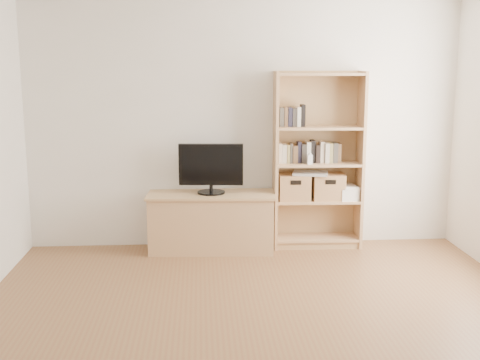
{
  "coord_description": "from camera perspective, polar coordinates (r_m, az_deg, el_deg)",
  "views": [
    {
      "loc": [
        -0.46,
        -3.76,
        1.91
      ],
      "look_at": [
        -0.08,
        1.9,
        0.81
      ],
      "focal_mm": 45.0,
      "sensor_mm": 36.0,
      "label": 1
    }
  ],
  "objects": [
    {
      "name": "floor",
      "position": [
        4.24,
        2.91,
        -15.81
      ],
      "size": [
        4.5,
        5.0,
        0.01
      ],
      "primitive_type": "cube",
      "color": "brown",
      "rests_on": "ground"
    },
    {
      "name": "books_row_mid",
      "position": [
        6.3,
        7.39,
        2.62
      ],
      "size": [
        0.79,
        0.17,
        0.21
      ],
      "primitive_type": "cube",
      "rotation": [
        0.0,
        0.0,
        0.02
      ],
      "color": "beige",
      "rests_on": "bookshelf"
    },
    {
      "name": "laptop",
      "position": [
        6.29,
        6.69,
        0.65
      ],
      "size": [
        0.4,
        0.32,
        0.03
      ],
      "primitive_type": "cube",
      "rotation": [
        0.0,
        0.0,
        -0.24
      ],
      "color": "silver",
      "rests_on": "basket_left"
    },
    {
      "name": "baby_monitor",
      "position": [
        6.18,
        6.64,
        1.93
      ],
      "size": [
        0.05,
        0.04,
        0.1
      ],
      "primitive_type": "cube",
      "rotation": [
        0.0,
        0.0,
        0.1
      ],
      "color": "white",
      "rests_on": "bookshelf"
    },
    {
      "name": "bookshelf",
      "position": [
        6.3,
        7.4,
        1.83
      ],
      "size": [
        0.93,
        0.35,
        1.84
      ],
      "primitive_type": "cube",
      "rotation": [
        0.0,
        0.0,
        -0.02
      ],
      "color": "tan",
      "rests_on": "floor"
    },
    {
      "name": "back_wall",
      "position": [
        6.31,
        0.35,
        5.43
      ],
      "size": [
        4.5,
        0.02,
        2.6
      ],
      "primitive_type": "cube",
      "color": "silver",
      "rests_on": "floor"
    },
    {
      "name": "basket_left",
      "position": [
        6.3,
        5.16,
        -0.66
      ],
      "size": [
        0.33,
        0.28,
        0.27
      ],
      "primitive_type": "cube",
      "rotation": [
        0.0,
        0.0,
        -0.03
      ],
      "color": "olive",
      "rests_on": "bookshelf"
    },
    {
      "name": "television",
      "position": [
        6.12,
        -2.77,
        1.09
      ],
      "size": [
        0.66,
        0.11,
        0.51
      ],
      "primitive_type": "cube",
      "rotation": [
        0.0,
        0.0,
        -0.08
      ],
      "color": "black",
      "rests_on": "tv_stand"
    },
    {
      "name": "magazine_stack",
      "position": [
        6.42,
        10.12,
        -1.22
      ],
      "size": [
        0.2,
        0.28,
        0.12
      ],
      "primitive_type": "cube",
      "rotation": [
        0.0,
        0.0,
        0.06
      ],
      "color": "silver",
      "rests_on": "bookshelf"
    },
    {
      "name": "front_wall",
      "position": [
        1.48,
        15.21,
        -13.99
      ],
      "size": [
        4.5,
        0.02,
        2.6
      ],
      "primitive_type": "cube",
      "color": "silver",
      "rests_on": "floor"
    },
    {
      "name": "tv_stand",
      "position": [
        6.24,
        -2.72,
        -4.09
      ],
      "size": [
        1.29,
        0.55,
        0.58
      ],
      "primitive_type": "cube",
      "rotation": [
        0.0,
        0.0,
        -0.06
      ],
      "color": "tan",
      "rests_on": "floor"
    },
    {
      "name": "basket_right",
      "position": [
        6.36,
        8.35,
        -0.61
      ],
      "size": [
        0.33,
        0.28,
        0.27
      ],
      "primitive_type": "cube",
      "rotation": [
        0.0,
        0.0,
        -0.03
      ],
      "color": "olive",
      "rests_on": "bookshelf"
    },
    {
      "name": "books_row_upper",
      "position": [
        6.23,
        5.62,
        6.09
      ],
      "size": [
        0.42,
        0.18,
        0.22
      ],
      "primitive_type": "cube",
      "rotation": [
        0.0,
        0.0,
        -0.07
      ],
      "color": "beige",
      "rests_on": "bookshelf"
    }
  ]
}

